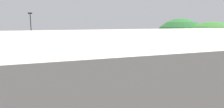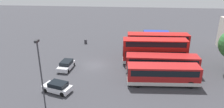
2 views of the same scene
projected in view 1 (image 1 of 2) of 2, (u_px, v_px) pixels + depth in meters
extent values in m
plane|color=#38383D|center=(106.00, 58.00, 37.92)|extent=(140.00, 140.00, 0.00)
cube|color=#B71411|center=(165.00, 52.00, 28.96)|extent=(3.15, 11.51, 4.20)
cube|color=silver|center=(164.00, 65.00, 29.25)|extent=(3.19, 11.56, 0.55)
cube|color=black|center=(165.00, 54.00, 28.99)|extent=(3.17, 10.72, 0.90)
cube|color=black|center=(165.00, 42.00, 28.72)|extent=(3.17, 10.72, 0.90)
cube|color=black|center=(144.00, 49.00, 34.20)|extent=(2.25, 0.18, 1.10)
cylinder|color=black|center=(143.00, 60.00, 32.74)|extent=(0.36, 1.11, 1.10)
cylinder|color=black|center=(154.00, 59.00, 33.60)|extent=(0.36, 1.11, 1.10)
cylinder|color=black|center=(178.00, 72.00, 24.93)|extent=(0.36, 1.11, 1.10)
cylinder|color=black|center=(192.00, 71.00, 25.79)|extent=(0.36, 1.11, 1.10)
cube|color=#B71411|center=(140.00, 53.00, 28.56)|extent=(3.18, 11.11, 4.20)
cube|color=silver|center=(140.00, 65.00, 28.86)|extent=(3.22, 11.15, 0.55)
cube|color=black|center=(140.00, 54.00, 28.59)|extent=(3.20, 10.32, 0.90)
cube|color=black|center=(141.00, 43.00, 28.32)|extent=(3.20, 10.32, 0.90)
cube|color=black|center=(123.00, 49.00, 33.60)|extent=(2.25, 0.19, 1.10)
cylinder|color=black|center=(121.00, 61.00, 32.14)|extent=(0.36, 1.12, 1.10)
cylinder|color=black|center=(133.00, 60.00, 33.02)|extent=(0.36, 1.12, 1.10)
cylinder|color=black|center=(149.00, 73.00, 24.72)|extent=(0.36, 1.12, 1.10)
cylinder|color=black|center=(164.00, 71.00, 25.60)|extent=(0.36, 1.12, 1.10)
cube|color=#A51919|center=(120.00, 61.00, 26.63)|extent=(2.93, 11.48, 2.60)
cube|color=silver|center=(120.00, 68.00, 26.80)|extent=(2.97, 11.52, 0.55)
cube|color=black|center=(120.00, 57.00, 26.54)|extent=(2.96, 10.68, 0.90)
cube|color=black|center=(106.00, 51.00, 31.79)|extent=(2.25, 0.13, 1.10)
cylinder|color=black|center=(102.00, 63.00, 30.34)|extent=(0.34, 1.11, 1.10)
cylinder|color=black|center=(116.00, 62.00, 31.17)|extent=(0.34, 1.11, 1.10)
cylinder|color=black|center=(127.00, 78.00, 22.46)|extent=(0.34, 1.11, 1.10)
cylinder|color=black|center=(144.00, 76.00, 23.28)|extent=(0.34, 1.11, 1.10)
cube|color=#A51919|center=(91.00, 63.00, 25.58)|extent=(3.21, 10.30, 2.60)
cube|color=silver|center=(92.00, 70.00, 25.74)|extent=(3.25, 10.35, 0.55)
cube|color=black|center=(91.00, 58.00, 25.48)|extent=(3.22, 9.51, 0.90)
cube|color=black|center=(81.00, 53.00, 30.10)|extent=(2.25, 0.21, 1.10)
cylinder|color=black|center=(76.00, 66.00, 28.64)|extent=(0.37, 1.12, 1.10)
cylinder|color=black|center=(91.00, 65.00, 29.53)|extent=(0.37, 1.12, 1.10)
cylinder|color=black|center=(92.00, 79.00, 21.99)|extent=(0.37, 1.12, 1.10)
cylinder|color=black|center=(110.00, 77.00, 22.88)|extent=(0.37, 1.12, 1.10)
cube|color=navy|center=(203.00, 55.00, 31.02)|extent=(2.61, 5.55, 2.80)
cube|color=black|center=(186.00, 53.00, 34.53)|extent=(2.54, 2.05, 2.20)
cylinder|color=black|center=(181.00, 59.00, 34.29)|extent=(0.30, 1.01, 1.00)
cylinder|color=black|center=(191.00, 58.00, 35.09)|extent=(0.30, 1.01, 1.00)
cylinder|color=black|center=(206.00, 65.00, 29.22)|extent=(0.30, 1.01, 1.00)
cylinder|color=black|center=(217.00, 64.00, 30.02)|extent=(0.30, 1.01, 1.00)
cube|color=silver|center=(90.00, 53.00, 41.29)|extent=(4.07, 2.09, 0.70)
cube|color=black|center=(91.00, 50.00, 41.24)|extent=(2.49, 1.81, 0.55)
cylinder|color=black|center=(84.00, 54.00, 40.19)|extent=(0.65, 0.27, 0.64)
cylinder|color=black|center=(83.00, 53.00, 41.71)|extent=(0.65, 0.27, 0.64)
cylinder|color=black|center=(97.00, 54.00, 40.93)|extent=(0.65, 0.27, 0.64)
cylinder|color=black|center=(96.00, 53.00, 42.45)|extent=(0.65, 0.27, 0.64)
cube|color=silver|center=(55.00, 55.00, 37.97)|extent=(2.82, 4.25, 0.70)
cube|color=black|center=(55.00, 52.00, 37.68)|extent=(2.23, 2.71, 0.55)
cylinder|color=black|center=(53.00, 55.00, 39.29)|extent=(0.39, 0.68, 0.64)
cylinder|color=black|center=(61.00, 55.00, 39.39)|extent=(0.39, 0.68, 0.64)
cylinder|color=black|center=(50.00, 58.00, 36.63)|extent=(0.39, 0.68, 0.64)
cylinder|color=black|center=(58.00, 57.00, 36.73)|extent=(0.39, 0.68, 0.64)
cylinder|color=#38383D|center=(32.00, 37.00, 36.01)|extent=(0.16, 0.16, 8.31)
cube|color=#262628|center=(30.00, 13.00, 35.31)|extent=(0.70, 0.30, 0.24)
cylinder|color=#333338|center=(149.00, 50.00, 45.83)|extent=(0.60, 0.60, 0.95)
cylinder|color=#4C3823|center=(207.00, 95.00, 15.19)|extent=(0.36, 0.36, 2.60)
sphere|color=#387A2D|center=(210.00, 56.00, 14.69)|extent=(5.11, 5.11, 5.11)
cylinder|color=#4C3823|center=(178.00, 84.00, 16.84)|extent=(0.36, 0.36, 3.20)
sphere|color=#2D7033|center=(180.00, 47.00, 16.31)|extent=(4.71, 4.71, 4.71)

